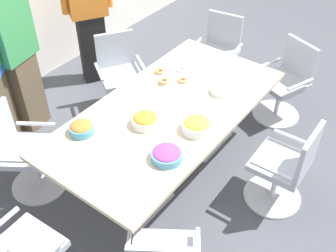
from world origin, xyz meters
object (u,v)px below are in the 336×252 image
conference_table (168,120)px  snack_bowl_pretzels (82,128)px  office_chair_3 (285,85)px  person_standing_3 (88,8)px  snack_bowl_chips_yellow (197,125)px  snack_bowl_candy_mix (167,154)px  office_chair_4 (218,56)px  snack_bowl_chips_orange (145,120)px  plate_stack (220,91)px  office_chair_6 (26,155)px  person_standing_2 (15,50)px  office_chair_2 (285,170)px  donut_platter (172,76)px  office_chair_5 (120,78)px

conference_table → snack_bowl_pretzels: snack_bowl_pretzels is taller
office_chair_3 → person_standing_3: person_standing_3 is taller
snack_bowl_chips_yellow → snack_bowl_candy_mix: size_ratio=0.98×
conference_table → snack_bowl_candy_mix: (-0.51, -0.37, 0.17)m
office_chair_4 → snack_bowl_chips_orange: office_chair_4 is taller
snack_bowl_chips_orange → plate_stack: snack_bowl_chips_orange is taller
person_standing_3 → snack_bowl_pretzels: bearing=73.4°
office_chair_6 → conference_table: bearing=103.4°
office_chair_6 → person_standing_2: 1.12m
person_standing_2 → office_chair_4: bearing=135.6°
conference_table → plate_stack: 0.58m
office_chair_2 → person_standing_2: 2.86m
snack_bowl_candy_mix → conference_table: bearing=36.0°
snack_bowl_chips_orange → plate_stack: bearing=-18.6°
office_chair_2 → snack_bowl_chips_orange: size_ratio=3.83×
person_standing_3 → office_chair_2: bearing=110.9°
snack_bowl_chips_yellow → person_standing_2: bearing=98.0°
office_chair_6 → plate_stack: bearing=108.4°
snack_bowl_pretzels → donut_platter: bearing=-5.7°
conference_table → office_chair_4: bearing=14.5°
office_chair_3 → office_chair_6: same height
office_chair_6 → person_standing_3: person_standing_3 is taller
office_chair_2 → office_chair_6: (-1.26, 1.99, 0.00)m
office_chair_2 → snack_bowl_chips_orange: 1.32m
office_chair_3 → snack_bowl_chips_yellow: (-1.58, 0.16, 0.40)m
office_chair_4 → office_chair_5: 1.27m
person_standing_2 → snack_bowl_pretzels: (-0.32, -1.25, -0.17)m
office_chair_4 → snack_bowl_candy_mix: (-2.09, -0.78, 0.39)m
office_chair_2 → office_chair_4: size_ratio=1.00×
office_chair_2 → snack_bowl_pretzels: bearing=121.6°
office_chair_3 → conference_table: bearing=91.2°
office_chair_5 → snack_bowl_chips_yellow: (-0.58, -1.42, 0.40)m
conference_table → office_chair_6: size_ratio=2.64×
office_chair_3 → office_chair_4: (0.09, 0.94, 0.00)m
conference_table → person_standing_2: (-0.37, 1.64, 0.35)m
conference_table → office_chair_5: bearing=65.1°
office_chair_2 → snack_bowl_candy_mix: office_chair_2 is taller
office_chair_4 → donut_platter: bearing=87.8°
office_chair_2 → conference_table: bearing=102.7°
office_chair_5 → snack_bowl_candy_mix: (-1.00, -1.43, 0.39)m
conference_table → snack_bowl_pretzels: size_ratio=11.14×
office_chair_4 → conference_table: bearing=95.9°
office_chair_5 → snack_bowl_chips_orange: office_chair_5 is taller
office_chair_6 → person_standing_3: (1.73, 0.84, 0.57)m
snack_bowl_chips_orange → donut_platter: (0.74, 0.26, -0.04)m
office_chair_2 → donut_platter: size_ratio=2.34×
conference_table → snack_bowl_pretzels: (-0.69, 0.40, 0.18)m
office_chair_4 → office_chair_6: size_ratio=1.00×
conference_table → person_standing_2: bearing=102.7°
plate_stack → office_chair_3: bearing=-16.2°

